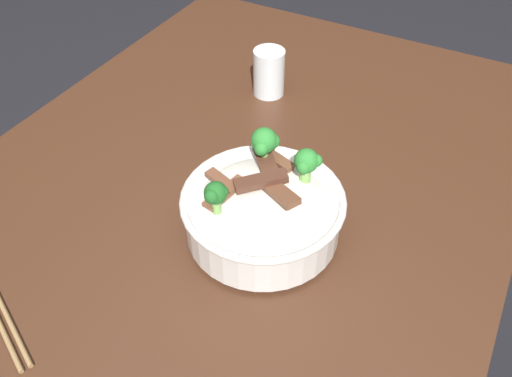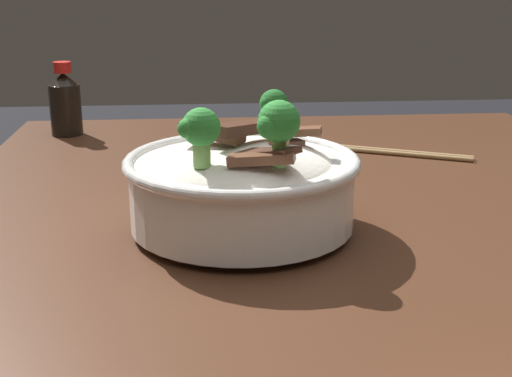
% 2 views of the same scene
% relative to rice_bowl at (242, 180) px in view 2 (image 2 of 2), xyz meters
% --- Properties ---
extents(dining_table, '(1.32, 0.92, 0.78)m').
position_rel_rice_bowl_xyz_m(dining_table, '(-0.06, -0.10, -0.18)').
color(dining_table, '#472819').
rests_on(dining_table, ground).
extents(rice_bowl, '(0.25, 0.25, 0.15)m').
position_rel_rice_bowl_xyz_m(rice_bowl, '(0.00, 0.00, 0.00)').
color(rice_bowl, white).
rests_on(rice_bowl, dining_table).
extents(chopsticks_pair, '(0.11, 0.21, 0.01)m').
position_rel_rice_bowl_xyz_m(chopsticks_pair, '(0.30, -0.25, -0.05)').
color(chopsticks_pair, '#9E7A4C').
rests_on(chopsticks_pair, dining_table).
extents(soy_sauce_bottle, '(0.05, 0.05, 0.12)m').
position_rel_rice_bowl_xyz_m(soy_sauce_bottle, '(0.48, 0.27, -0.00)').
color(soy_sauce_bottle, black).
rests_on(soy_sauce_bottle, dining_table).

